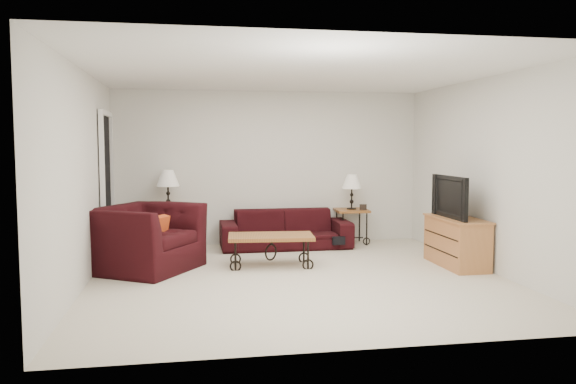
% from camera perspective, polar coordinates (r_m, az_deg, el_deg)
% --- Properties ---
extents(ground, '(5.00, 5.00, 0.00)m').
position_cam_1_polar(ground, '(7.08, 0.98, -8.57)').
color(ground, beige).
rests_on(ground, ground).
extents(wall_back, '(5.00, 0.02, 2.50)m').
position_cam_1_polar(wall_back, '(9.36, -1.89, 2.45)').
color(wall_back, silver).
rests_on(wall_back, ground).
extents(wall_front, '(5.00, 0.02, 2.50)m').
position_cam_1_polar(wall_front, '(4.47, 7.04, -0.25)').
color(wall_front, silver).
rests_on(wall_front, ground).
extents(wall_left, '(0.02, 5.00, 2.50)m').
position_cam_1_polar(wall_left, '(6.88, -19.92, 1.28)').
color(wall_left, silver).
rests_on(wall_left, ground).
extents(wall_right, '(0.02, 5.00, 2.50)m').
position_cam_1_polar(wall_right, '(7.77, 19.43, 1.67)').
color(wall_right, silver).
rests_on(wall_right, ground).
extents(ceiling, '(5.00, 5.00, 0.00)m').
position_cam_1_polar(ceiling, '(6.94, 1.01, 11.94)').
color(ceiling, white).
rests_on(ceiling, wall_back).
extents(doorway, '(0.08, 0.94, 2.04)m').
position_cam_1_polar(doorway, '(8.52, -17.75, 0.43)').
color(doorway, black).
rests_on(doorway, ground).
extents(sofa, '(2.04, 0.80, 0.60)m').
position_cam_1_polar(sofa, '(9.01, -0.26, -3.73)').
color(sofa, black).
rests_on(sofa, ground).
extents(side_table_left, '(0.61, 0.61, 0.62)m').
position_cam_1_polar(side_table_left, '(9.07, -11.85, -3.71)').
color(side_table_left, '#9B5C27').
rests_on(side_table_left, ground).
extents(side_table_right, '(0.55, 0.55, 0.57)m').
position_cam_1_polar(side_table_right, '(9.44, 6.37, -3.44)').
color(side_table_right, '#9B5C27').
rests_on(side_table_right, ground).
extents(lamp_left, '(0.38, 0.38, 0.62)m').
position_cam_1_polar(lamp_left, '(9.00, -11.92, 0.19)').
color(lamp_left, black).
rests_on(lamp_left, side_table_left).
extents(lamp_right, '(0.34, 0.34, 0.57)m').
position_cam_1_polar(lamp_right, '(9.37, 6.40, 0.01)').
color(lamp_right, black).
rests_on(lamp_right, side_table_right).
extents(photo_frame_left, '(0.12, 0.05, 0.10)m').
position_cam_1_polar(photo_frame_left, '(8.88, -12.90, -1.56)').
color(photo_frame_left, black).
rests_on(photo_frame_left, side_table_left).
extents(photo_frame_right, '(0.11, 0.04, 0.10)m').
position_cam_1_polar(photo_frame_right, '(9.29, 7.53, -1.51)').
color(photo_frame_right, black).
rests_on(photo_frame_right, side_table_right).
extents(coffee_table, '(1.18, 0.70, 0.42)m').
position_cam_1_polar(coffee_table, '(7.69, -1.73, -5.88)').
color(coffee_table, '#9B5C27').
rests_on(coffee_table, ground).
extents(armchair, '(1.64, 1.69, 0.84)m').
position_cam_1_polar(armchair, '(7.64, -14.11, -4.51)').
color(armchair, black).
rests_on(armchair, ground).
extents(throw_pillow, '(0.29, 0.38, 0.38)m').
position_cam_1_polar(throw_pillow, '(7.57, -13.02, -3.81)').
color(throw_pillow, '#BE3F18').
rests_on(throw_pillow, armchair).
extents(tv_stand, '(0.46, 1.09, 0.66)m').
position_cam_1_polar(tv_stand, '(8.00, 16.52, -4.81)').
color(tv_stand, '#BB7D45').
rests_on(tv_stand, ground).
extents(television, '(0.13, 0.98, 0.56)m').
position_cam_1_polar(television, '(7.91, 16.49, -0.46)').
color(television, black).
rests_on(television, tv_stand).
extents(backpack, '(0.34, 0.29, 0.39)m').
position_cam_1_polar(backpack, '(8.88, 4.93, -4.54)').
color(backpack, black).
rests_on(backpack, ground).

